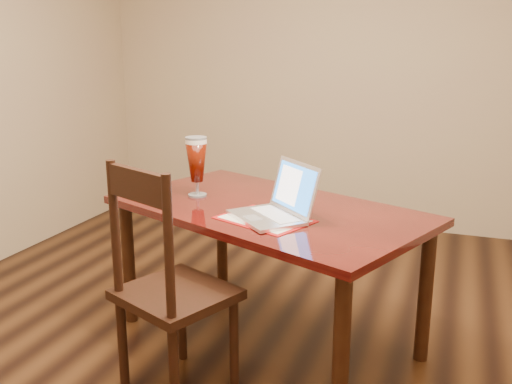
% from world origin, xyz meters
% --- Properties ---
extents(ground, '(5.00, 5.00, 0.00)m').
position_xyz_m(ground, '(0.00, 0.00, 0.00)').
color(ground, black).
rests_on(ground, ground).
extents(dining_table, '(1.82, 1.44, 1.08)m').
position_xyz_m(dining_table, '(-0.04, 0.30, 0.67)').
color(dining_table, '#4F0E0A').
rests_on(dining_table, ground).
extents(dining_chair, '(0.60, 0.58, 1.09)m').
position_xyz_m(dining_chair, '(-0.28, -0.30, 0.51)').
color(dining_chair, black).
rests_on(dining_chair, ground).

